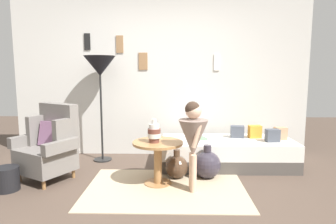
# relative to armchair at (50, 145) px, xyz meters

# --- Properties ---
(ground_plane) EXTENTS (12.00, 12.00, 0.00)m
(ground_plane) POSITION_rel_armchair_xyz_m (1.38, -0.73, -0.44)
(ground_plane) COLOR #4C3D33
(gallery_wall) EXTENTS (4.80, 0.12, 2.60)m
(gallery_wall) POSITION_rel_armchair_xyz_m (1.37, 1.22, 0.86)
(gallery_wall) COLOR beige
(gallery_wall) RESTS_ON ground
(rug) EXTENTS (1.88, 1.30, 0.01)m
(rug) POSITION_rel_armchair_xyz_m (1.51, -0.33, -0.43)
(rug) COLOR tan
(rug) RESTS_ON ground
(armchair) EXTENTS (0.90, 0.83, 0.97)m
(armchair) POSITION_rel_armchair_xyz_m (0.00, 0.00, 0.00)
(armchair) COLOR olive
(armchair) RESTS_ON ground
(daybed) EXTENTS (1.91, 0.82, 0.40)m
(daybed) POSITION_rel_armchair_xyz_m (2.39, 0.55, -0.24)
(daybed) COLOR #4C4742
(daybed) RESTS_ON ground
(pillow_head) EXTENTS (0.18, 0.14, 0.18)m
(pillow_head) POSITION_rel_armchair_xyz_m (3.16, 0.57, 0.05)
(pillow_head) COLOR tan
(pillow_head) RESTS_ON daybed
(pillow_mid) EXTENTS (0.20, 0.14, 0.18)m
(pillow_mid) POSITION_rel_armchair_xyz_m (3.00, 0.44, 0.05)
(pillow_mid) COLOR #474C56
(pillow_mid) RESTS_ON daybed
(pillow_back) EXTENTS (0.19, 0.14, 0.19)m
(pillow_back) POSITION_rel_armchair_xyz_m (2.81, 0.68, 0.05)
(pillow_back) COLOR orange
(pillow_back) RESTS_ON daybed
(pillow_extra) EXTENTS (0.21, 0.14, 0.18)m
(pillow_extra) POSITION_rel_armchair_xyz_m (2.56, 0.69, 0.05)
(pillow_extra) COLOR #474C56
(pillow_extra) RESTS_ON daybed
(side_table) EXTENTS (0.62, 0.62, 0.54)m
(side_table) POSITION_rel_armchair_xyz_m (1.41, -0.18, -0.05)
(side_table) COLOR #9E7042
(side_table) RESTS_ON ground
(vase_striped) EXTENTS (0.16, 0.16, 0.28)m
(vase_striped) POSITION_rel_armchair_xyz_m (1.37, -0.21, 0.22)
(vase_striped) COLOR brown
(vase_striped) RESTS_ON side_table
(floor_lamp) EXTENTS (0.48, 0.48, 1.62)m
(floor_lamp) POSITION_rel_armchair_xyz_m (0.48, 0.80, 0.98)
(floor_lamp) COLOR black
(floor_lamp) RESTS_ON ground
(person_child) EXTENTS (0.34, 0.34, 1.06)m
(person_child) POSITION_rel_armchair_xyz_m (1.83, -0.39, 0.23)
(person_child) COLOR #D8AD8E
(person_child) RESTS_ON ground
(book_on_daybed) EXTENTS (0.25, 0.21, 0.03)m
(book_on_daybed) POSITION_rel_armchair_xyz_m (1.96, 0.54, -0.02)
(book_on_daybed) COLOR #6A9E6E
(book_on_daybed) RESTS_ON daybed
(demijohn_near) EXTENTS (0.30, 0.30, 0.38)m
(demijohn_near) POSITION_rel_armchair_xyz_m (1.64, 0.04, -0.29)
(demijohn_near) COLOR #473323
(demijohn_near) RESTS_ON ground
(demijohn_far) EXTENTS (0.36, 0.36, 0.44)m
(demijohn_far) POSITION_rel_armchair_xyz_m (2.04, 0.05, -0.26)
(demijohn_far) COLOR #332D38
(demijohn_far) RESTS_ON ground
(magazine_basket) EXTENTS (0.28, 0.28, 0.28)m
(magazine_basket) POSITION_rel_armchair_xyz_m (-0.35, -0.41, -0.30)
(magazine_basket) COLOR black
(magazine_basket) RESTS_ON ground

